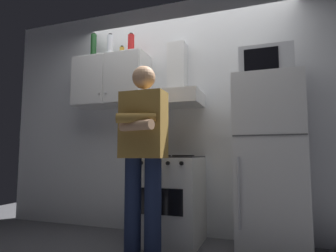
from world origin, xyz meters
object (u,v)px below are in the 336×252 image
at_px(person_standing, 143,152).
at_px(bottle_spice_jar, 122,52).
at_px(range_hood, 175,89).
at_px(bottle_wine_green, 94,47).
at_px(upper_cabinet, 111,81).
at_px(bottle_vodka_clear, 110,47).
at_px(microwave, 266,64).
at_px(bottle_soda_red, 131,44).
at_px(refrigerator, 269,163).
at_px(stove_oven, 171,199).

bearing_deg(person_standing, bottle_spice_jar, 129.72).
xyz_separation_m(range_hood, bottle_wine_green, (-1.07, 0.02, 0.62)).
relative_size(person_standing, bottle_spice_jar, 13.07).
distance_m(upper_cabinet, bottle_spice_jar, 0.38).
relative_size(upper_cabinet, bottle_vodka_clear, 2.93).
bearing_deg(person_standing, microwave, 32.00).
bearing_deg(bottle_soda_red, bottle_spice_jar, 167.59).
relative_size(refrigerator, bottle_wine_green, 4.56).
xyz_separation_m(bottle_spice_jar, bottle_vodka_clear, (-0.17, 0.01, 0.09)).
relative_size(upper_cabinet, bottle_spice_jar, 7.17).
height_order(stove_oven, bottle_vodka_clear, bottle_vodka_clear).
distance_m(range_hood, microwave, 0.97).
xyz_separation_m(microwave, bottle_soda_red, (-1.48, 0.09, 0.43)).
relative_size(stove_oven, bottle_vodka_clear, 2.85).
bearing_deg(microwave, bottle_vodka_clear, 175.80).
height_order(refrigerator, bottle_soda_red, bottle_soda_red).
distance_m(range_hood, bottle_wine_green, 1.24).
relative_size(stove_oven, bottle_soda_red, 3.48).
bearing_deg(bottle_soda_red, bottle_vodka_clear, 171.74).
distance_m(microwave, bottle_spice_jar, 1.66).
relative_size(refrigerator, person_standing, 0.98).
bearing_deg(bottle_spice_jar, bottle_soda_red, -12.41).
relative_size(stove_oven, bottle_spice_jar, 6.96).
xyz_separation_m(stove_oven, person_standing, (-0.05, -0.61, 0.47)).
distance_m(person_standing, bottle_soda_red, 1.53).
relative_size(refrigerator, bottle_spice_jar, 12.75).
xyz_separation_m(bottle_spice_jar, bottle_wine_green, (-0.41, 0.01, 0.11)).
relative_size(upper_cabinet, refrigerator, 0.56).
bearing_deg(upper_cabinet, bottle_soda_red, -4.12).
relative_size(person_standing, bottle_wine_green, 4.68).
relative_size(stove_oven, microwave, 1.82).
bearing_deg(refrigerator, upper_cabinet, 175.93).
bearing_deg(bottle_soda_red, range_hood, 2.23).
bearing_deg(refrigerator, person_standing, -148.77).
bearing_deg(bottle_vodka_clear, bottle_soda_red, -8.26).
height_order(upper_cabinet, bottle_wine_green, bottle_wine_green).
distance_m(refrigerator, bottle_soda_red, 2.02).
relative_size(upper_cabinet, microwave, 1.88).
distance_m(bottle_spice_jar, bottle_vodka_clear, 0.20).
distance_m(stove_oven, person_standing, 0.77).
height_order(person_standing, bottle_soda_red, bottle_soda_red).
bearing_deg(bottle_spice_jar, person_standing, -50.28).
xyz_separation_m(bottle_vodka_clear, bottle_wine_green, (-0.23, -0.00, 0.02)).
height_order(bottle_spice_jar, bottle_wine_green, bottle_wine_green).
distance_m(stove_oven, bottle_vodka_clear, 1.96).
distance_m(bottle_soda_red, bottle_spice_jar, 0.15).
bearing_deg(range_hood, bottle_spice_jar, 179.23).
height_order(person_standing, bottle_wine_green, bottle_wine_green).
relative_size(stove_oven, person_standing, 0.53).
height_order(bottle_vodka_clear, bottle_wine_green, bottle_wine_green).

